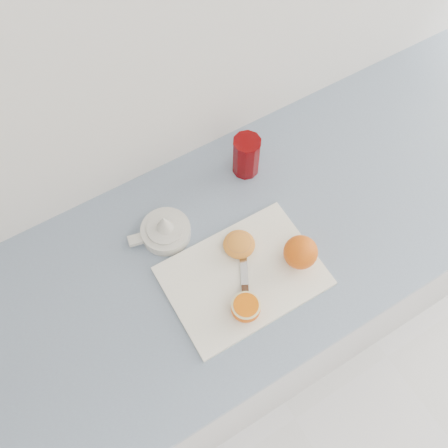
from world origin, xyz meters
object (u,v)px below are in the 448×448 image
citrus_juicer (165,230)px  cutting_board (243,276)px  red_tumbler (246,157)px  half_orange (246,308)px  counter (231,306)px

citrus_juicer → cutting_board: bearing=-62.1°
citrus_juicer → red_tumbler: 0.28m
cutting_board → half_orange: bearing=-119.2°
counter → half_orange: 0.51m
cutting_board → citrus_juicer: size_ratio=2.30×
half_orange → cutting_board: bearing=60.8°
cutting_board → red_tumbler: size_ratio=3.01×
half_orange → citrus_juicer: size_ratio=0.43×
counter → red_tumbler: (0.15, 0.17, 0.50)m
cutting_board → citrus_juicer: 0.22m
half_orange → red_tumbler: size_ratio=0.57×
citrus_juicer → counter: bearing=-40.8°
half_orange → citrus_juicer: (-0.06, 0.27, -0.01)m
cutting_board → half_orange: size_ratio=5.32×
counter → red_tumbler: size_ratio=21.93×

